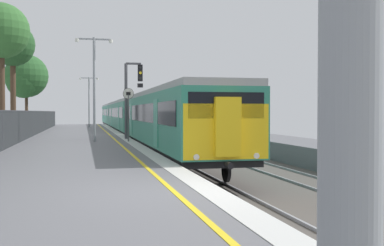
{
  "coord_description": "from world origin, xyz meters",
  "views": [
    {
      "loc": [
        -2.13,
        -9.52,
        1.62
      ],
      "look_at": [
        1.51,
        6.53,
        1.24
      ],
      "focal_mm": 44.79,
      "sensor_mm": 36.0,
      "label": 1
    }
  ],
  "objects": [
    {
      "name": "background_tree_right",
      "position": [
        -7.56,
        38.82,
        4.9
      ],
      "size": [
        4.15,
        4.15,
        7.16
      ],
      "color": "#473323",
      "rests_on": "ground"
    },
    {
      "name": "ground",
      "position": [
        2.64,
        0.0,
        -0.61
      ],
      "size": [
        17.4,
        110.0,
        1.21
      ],
      "color": "slate"
    },
    {
      "name": "background_tree_left",
      "position": [
        -7.26,
        22.82,
        6.56
      ],
      "size": [
        3.52,
        3.52,
        8.51
      ],
      "color": "#473323",
      "rests_on": "ground"
    },
    {
      "name": "background_tree_back",
      "position": [
        -7.33,
        28.54,
        6.53
      ],
      "size": [
        3.27,
        3.27,
        8.31
      ],
      "color": "#473323",
      "rests_on": "ground"
    },
    {
      "name": "speed_limit_sign",
      "position": [
        0.25,
        16.65,
        1.85
      ],
      "size": [
        0.59,
        0.08,
        2.91
      ],
      "color": "#59595B",
      "rests_on": "ground"
    },
    {
      "name": "platform_lamp_mid",
      "position": [
        -1.56,
        17.01,
        3.34
      ],
      "size": [
        2.0,
        0.2,
        5.66
      ],
      "color": "#93999E",
      "rests_on": "ground"
    },
    {
      "name": "commuter_train_at_platform",
      "position": [
        2.1,
        35.47,
        1.27
      ],
      "size": [
        2.83,
        62.72,
        3.81
      ],
      "color": "#2D846B",
      "rests_on": "ground"
    },
    {
      "name": "signal_gantry",
      "position": [
        0.64,
        19.26,
        2.87
      ],
      "size": [
        1.1,
        0.24,
        4.57
      ],
      "color": "#47474C",
      "rests_on": "ground"
    },
    {
      "name": "platform_lamp_far",
      "position": [
        -1.56,
        42.6,
        3.16
      ],
      "size": [
        2.0,
        0.2,
        5.32
      ],
      "color": "#93999E",
      "rests_on": "ground"
    }
  ]
}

